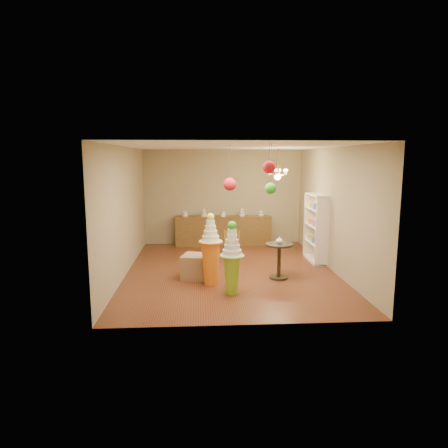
{
  "coord_description": "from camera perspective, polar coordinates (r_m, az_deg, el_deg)",
  "views": [
    {
      "loc": [
        -0.75,
        -9.47,
        2.72
      ],
      "look_at": [
        -0.16,
        0.0,
        1.16
      ],
      "focal_mm": 32.0,
      "sensor_mm": 36.0,
      "label": 1
    }
  ],
  "objects": [
    {
      "name": "pom_red_right",
      "position": [
        7.12,
        6.45,
        8.07
      ],
      "size": [
        0.22,
        0.22,
        0.54
      ],
      "color": "#3C362B",
      "rests_on": "ceiling"
    },
    {
      "name": "pom_green_mid",
      "position": [
        7.62,
        6.66,
        5.1
      ],
      "size": [
        0.21,
        0.21,
        0.94
      ],
      "color": "#3C362B",
      "rests_on": "ceiling"
    },
    {
      "name": "pedestal_orange",
      "position": [
        8.65,
        -1.91,
        -4.68
      ],
      "size": [
        0.63,
        0.63,
        1.58
      ],
      "rotation": [
        0.0,
        0.0,
        -0.39
      ],
      "color": "orange",
      "rests_on": "floor"
    },
    {
      "name": "pedestal_green",
      "position": [
        8.1,
        1.14,
        -5.77
      ],
      "size": [
        0.53,
        0.53,
        1.5
      ],
      "rotation": [
        0.0,
        0.0,
        -0.15
      ],
      "color": "#8BBF29",
      "rests_on": "floor"
    },
    {
      "name": "wall_left",
      "position": [
        9.7,
        -13.95,
        1.81
      ],
      "size": [
        0.04,
        6.5,
        3.0
      ],
      "primitive_type": "cube",
      "color": "#998D68",
      "rests_on": "ground"
    },
    {
      "name": "vase",
      "position": [
        9.13,
        7.93,
        -2.29
      ],
      "size": [
        0.21,
        0.21,
        0.17
      ],
      "primitive_type": "imported",
      "rotation": [
        0.0,
        0.0,
        -0.38
      ],
      "color": "white",
      "rests_on": "round_table"
    },
    {
      "name": "burlap_riser",
      "position": [
        9.22,
        -3.97,
        -6.09
      ],
      "size": [
        0.74,
        0.74,
        0.55
      ],
      "primitive_type": "cube",
      "rotation": [
        0.0,
        0.0,
        -0.26
      ],
      "color": "#8D6C4C",
      "rests_on": "floor"
    },
    {
      "name": "round_table",
      "position": [
        9.21,
        7.88,
        -4.56
      ],
      "size": [
        0.84,
        0.84,
        0.81
      ],
      "rotation": [
        0.0,
        0.0,
        -0.43
      ],
      "color": "black",
      "rests_on": "floor"
    },
    {
      "name": "sideboard",
      "position": [
        12.66,
        -0.13,
        -0.89
      ],
      "size": [
        3.04,
        0.54,
        1.16
      ],
      "color": "brown",
      "rests_on": "floor"
    },
    {
      "name": "wall_right",
      "position": [
        10.08,
        15.26,
        2.03
      ],
      "size": [
        0.04,
        6.5,
        3.0
      ],
      "primitive_type": "cube",
      "color": "#998D68",
      "rests_on": "ground"
    },
    {
      "name": "pom_red_left",
      "position": [
        7.92,
        0.85,
        5.69
      ],
      "size": [
        0.25,
        0.25,
        0.91
      ],
      "color": "#3C362B",
      "rests_on": "ceiling"
    },
    {
      "name": "wall_front",
      "position": [
        6.38,
        3.24,
        -1.73
      ],
      "size": [
        5.0,
        0.04,
        3.0
      ],
      "primitive_type": "cube",
      "color": "#998D68",
      "rests_on": "ground"
    },
    {
      "name": "floor",
      "position": [
        9.88,
        0.92,
        -6.67
      ],
      "size": [
        6.5,
        6.5,
        0.0
      ],
      "primitive_type": "plane",
      "color": "#582B17",
      "rests_on": "ground"
    },
    {
      "name": "chandelier",
      "position": [
        10.75,
        7.68,
        7.0
      ],
      "size": [
        0.63,
        0.63,
        0.85
      ],
      "rotation": [
        0.0,
        0.0,
        0.12
      ],
      "color": "#CC8048",
      "rests_on": "ceiling"
    },
    {
      "name": "ceiling",
      "position": [
        9.5,
        0.97,
        11.0
      ],
      "size": [
        6.5,
        6.5,
        0.0
      ],
      "primitive_type": "plane",
      "rotation": [
        3.14,
        0.0,
        0.0
      ],
      "color": "white",
      "rests_on": "ground"
    },
    {
      "name": "wall_back",
      "position": [
        12.8,
        -0.2,
        3.84
      ],
      "size": [
        5.0,
        0.04,
        3.0
      ],
      "primitive_type": "cube",
      "color": "#998D68",
      "rests_on": "ground"
    },
    {
      "name": "shelving_unit",
      "position": [
        10.87,
        12.97,
        -0.55
      ],
      "size": [
        0.33,
        1.2,
        1.8
      ],
      "color": "white",
      "rests_on": "floor"
    }
  ]
}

